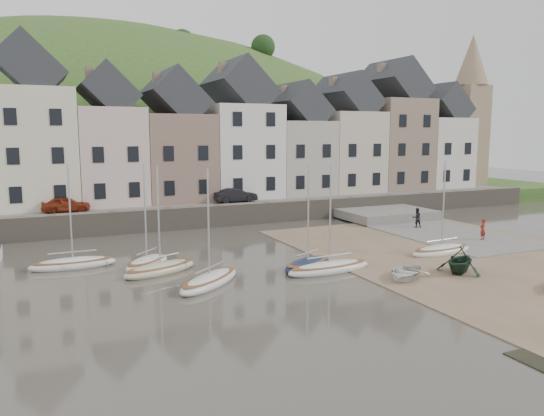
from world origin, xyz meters
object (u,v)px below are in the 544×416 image
rowboat_white (405,272)px  person_red (483,229)px  sailboat_0 (73,263)px  rowboat_green (460,260)px  car_right (236,195)px  person_dark (417,218)px  car_left (66,204)px

rowboat_white → person_red: bearing=80.7°
sailboat_0 → rowboat_green: (19.78, -10.44, 0.54)m
sailboat_0 → rowboat_white: 19.15m
rowboat_green → sailboat_0: bearing=-146.6°
person_red → car_right: bearing=-68.2°
rowboat_white → person_dark: (10.49, 11.74, 0.55)m
rowboat_white → car_right: size_ratio=0.79×
sailboat_0 → person_red: size_ratio=4.08×
person_red → rowboat_green: bearing=20.4°
person_red → person_dark: person_dark is taller
sailboat_0 → car_right: bearing=39.5°
rowboat_white → sailboat_0: bearing=-157.4°
rowboat_green → person_dark: person_dark is taller
sailboat_0 → car_left: sailboat_0 is taller
rowboat_green → car_right: 23.22m
car_right → rowboat_white: bearing=-177.0°
person_red → car_left: 32.11m
sailboat_0 → person_dark: size_ratio=3.91×
sailboat_0 → rowboat_green: bearing=-27.8°
person_dark → car_right: (-12.02, 10.50, 1.31)m
sailboat_0 → car_left: (0.36, 12.19, 1.96)m
car_left → sailboat_0: bearing=-176.6°
person_dark → car_right: 16.01m
rowboat_white → rowboat_green: size_ratio=1.09×
person_dark → car_right: car_right is taller
rowboat_white → person_red: person_red is taller
car_left → person_dark: bearing=-106.6°
person_red → car_right: size_ratio=0.40×
rowboat_white → car_left: 27.42m
person_red → car_left: car_left is taller
sailboat_0 → rowboat_green: size_ratio=2.24×
rowboat_green → person_red: size_ratio=1.82×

